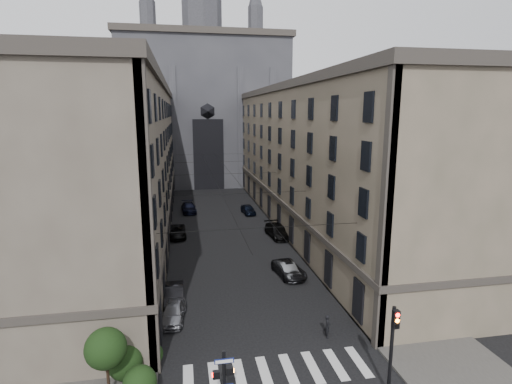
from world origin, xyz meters
TOP-DOWN VIEW (x-y plane):
  - sidewalk_left at (-10.50, 36.00)m, footprint 7.00×80.00m
  - sidewalk_right at (10.50, 36.00)m, footprint 7.00×80.00m
  - zebra_crossing at (0.00, 5.00)m, footprint 11.00×3.20m
  - building_left at (-13.44, 36.00)m, footprint 13.60×60.60m
  - building_right at (13.44, 36.00)m, footprint 13.60×60.60m
  - gothic_tower at (0.00, 74.96)m, footprint 35.00×23.00m
  - pedestrian_signal_left at (-3.51, 1.50)m, footprint 1.02×0.38m
  - traffic_light_right at (5.60, 1.92)m, footprint 0.34×0.50m
  - shrub_cluster at (-8.72, 5.01)m, footprint 3.90×4.40m
  - tram_wires at (0.00, 35.63)m, footprint 14.00×60.00m
  - car_left_near at (-6.20, 12.27)m, footprint 2.10×4.26m
  - car_left_midnear at (-6.20, 14.97)m, footprint 1.58×4.41m
  - car_left_midfar at (-6.20, 32.98)m, footprint 2.44×5.06m
  - car_left_far at (-4.45, 45.37)m, footprint 2.43×5.26m
  - car_right_near at (4.30, 18.62)m, footprint 1.80×4.08m
  - car_right_midnear at (4.45, 18.72)m, footprint 2.78×5.00m
  - car_right_midfar at (6.20, 30.67)m, footprint 2.72×5.59m
  - car_right_far at (4.48, 42.75)m, footprint 2.09×4.29m
  - pedestrian at (4.29, 8.00)m, footprint 0.52×0.68m

SIDE VIEW (x-z plane):
  - zebra_crossing at x=0.00m, z-range 0.00..0.01m
  - sidewalk_left at x=-10.50m, z-range 0.00..0.15m
  - sidewalk_right at x=10.50m, z-range 0.00..0.15m
  - car_right_near at x=4.30m, z-range 0.00..1.30m
  - car_right_midnear at x=4.45m, z-range 0.00..1.32m
  - car_left_midfar at x=-6.20m, z-range 0.00..1.39m
  - car_left_near at x=-6.20m, z-range 0.00..1.40m
  - car_right_far at x=4.48m, z-range 0.00..1.41m
  - car_left_midnear at x=-6.20m, z-range 0.00..1.45m
  - car_left_far at x=-4.45m, z-range 0.00..1.49m
  - car_right_midfar at x=6.20m, z-range 0.00..1.57m
  - pedestrian at x=4.29m, z-range 0.00..1.67m
  - shrub_cluster at x=-8.72m, z-range -0.15..3.75m
  - pedestrian_signal_left at x=-3.51m, z-range 0.32..4.32m
  - traffic_light_right at x=5.60m, z-range 0.69..5.89m
  - tram_wires at x=0.00m, z-range 7.03..7.46m
  - building_left at x=-13.44m, z-range -0.08..18.77m
  - building_right at x=13.44m, z-range -0.08..18.77m
  - gothic_tower at x=0.00m, z-range -11.20..46.80m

